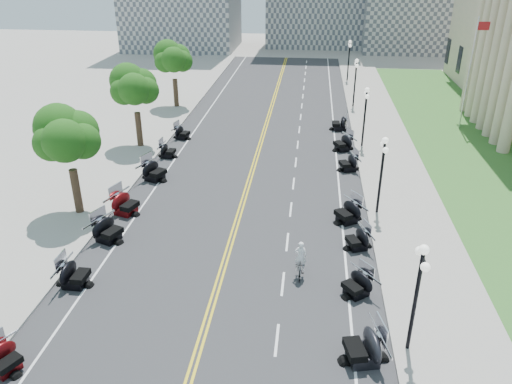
{
  "coord_description": "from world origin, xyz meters",
  "views": [
    {
      "loc": [
        4.15,
        -24.36,
        14.88
      ],
      "look_at": [
        1.16,
        2.2,
        2.0
      ],
      "focal_mm": 35.0,
      "sensor_mm": 36.0,
      "label": 1
    }
  ],
  "objects_px": {
    "bicycle": "(300,268)",
    "flagpole": "(469,75)",
    "motorcycle_n_3": "(364,346)",
    "cyclist_rider": "(301,246)"
  },
  "relations": [
    {
      "from": "flagpole",
      "to": "bicycle",
      "type": "height_order",
      "value": "flagpole"
    },
    {
      "from": "motorcycle_n_3",
      "to": "bicycle",
      "type": "bearing_deg",
      "value": -167.69
    },
    {
      "from": "bicycle",
      "to": "cyclist_rider",
      "type": "xyz_separation_m",
      "value": [
        0.0,
        0.0,
        1.32
      ]
    },
    {
      "from": "flagpole",
      "to": "motorcycle_n_3",
      "type": "xyz_separation_m",
      "value": [
        -11.29,
        -30.79,
        -4.22
      ]
    },
    {
      "from": "bicycle",
      "to": "flagpole",
      "type": "bearing_deg",
      "value": 60.93
    },
    {
      "from": "motorcycle_n_3",
      "to": "bicycle",
      "type": "height_order",
      "value": "motorcycle_n_3"
    },
    {
      "from": "motorcycle_n_3",
      "to": "cyclist_rider",
      "type": "height_order",
      "value": "cyclist_rider"
    },
    {
      "from": "bicycle",
      "to": "cyclist_rider",
      "type": "distance_m",
      "value": 1.32
    },
    {
      "from": "flagpole",
      "to": "cyclist_rider",
      "type": "bearing_deg",
      "value": -119.02
    },
    {
      "from": "cyclist_rider",
      "to": "motorcycle_n_3",
      "type": "bearing_deg",
      "value": 115.99
    }
  ]
}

